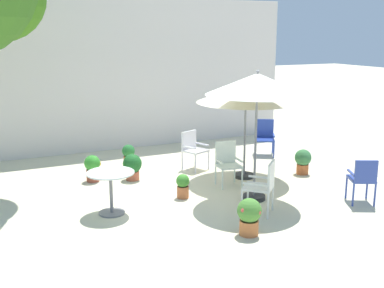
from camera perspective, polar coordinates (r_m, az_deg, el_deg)
name	(u,v)px	position (r m, az deg, el deg)	size (l,w,h in m)	color
ground_plane	(200,188)	(9.91, 0.92, -5.28)	(60.00, 60.00, 0.00)	beige
villa_facade	(133,74)	(13.29, -7.02, 8.22)	(9.09, 0.30, 4.02)	silver
patio_umbrella_0	(257,85)	(8.88, 7.75, 6.89)	(1.91, 1.91, 2.46)	#2D2D2D
patio_umbrella_1	(246,93)	(10.31, 6.42, 6.04)	(2.12, 2.12, 2.16)	#2D2D2D
cafe_table_0	(111,185)	(8.53, -9.60, -4.77)	(0.84, 0.84, 0.76)	silver
patio_chair_0	(363,177)	(9.44, 19.60, -3.76)	(0.60, 0.62, 0.87)	#33489E
patio_chair_1	(193,147)	(11.15, 0.10, -0.39)	(0.62, 0.60, 0.89)	white
patio_chair_2	(227,161)	(10.01, 4.21, -2.00)	(0.52, 0.48, 0.92)	silver
patio_chair_3	(263,184)	(8.50, 8.42, -4.67)	(0.68, 0.68, 0.95)	white
patio_chair_4	(264,135)	(12.63, 8.58, 1.02)	(0.68, 0.68, 0.91)	#2B45A2
potted_plant_0	(249,215)	(7.68, 6.80, -8.37)	(0.39, 0.39, 0.60)	#C46E39
potted_plant_1	(183,185)	(9.29, -1.09, -4.94)	(0.26, 0.26, 0.47)	#BD673A
potted_plant_2	(93,167)	(10.50, -11.70, -2.69)	(0.35, 0.34, 0.57)	#AB5038
potted_plant_3	(132,166)	(10.46, -7.08, -2.58)	(0.41, 0.41, 0.57)	#B55A3D
potted_plant_4	(129,154)	(11.56, -7.53, -1.23)	(0.30, 0.30, 0.52)	#A85B2C
potted_plant_5	(303,160)	(11.09, 13.01, -1.91)	(0.37, 0.37, 0.57)	#BC5F30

